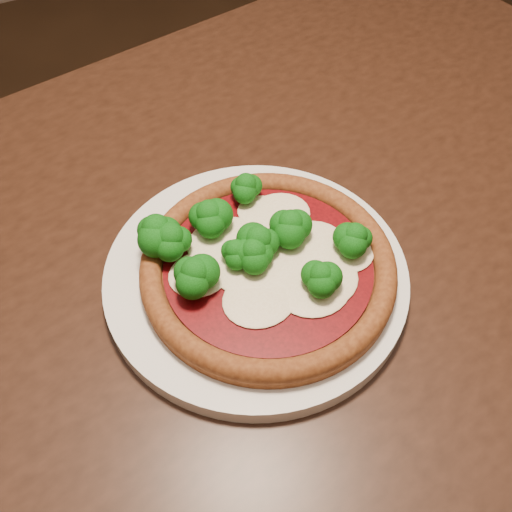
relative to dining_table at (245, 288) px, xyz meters
name	(u,v)px	position (x,y,z in m)	size (l,w,h in m)	color
floor	(256,368)	(0.11, 0.20, -0.65)	(4.00, 4.00, 0.00)	black
dining_table	(245,288)	(0.00, 0.00, 0.00)	(1.40, 1.01, 0.75)	black
plate	(256,275)	(-0.01, -0.06, 0.10)	(0.30, 0.30, 0.02)	silver
pizza	(262,259)	(-0.01, -0.06, 0.13)	(0.25, 0.25, 0.06)	brown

